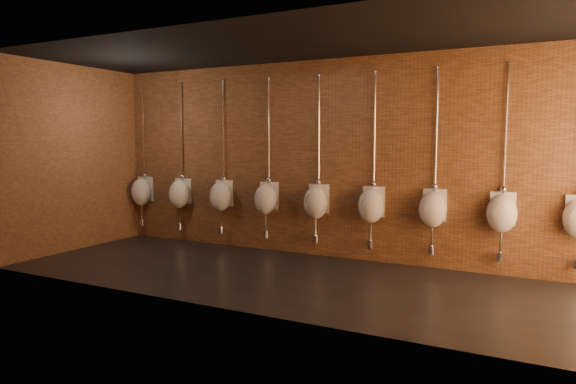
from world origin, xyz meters
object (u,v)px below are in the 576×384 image
Objects in this scene: urinal_4 at (316,201)px; urinal_6 at (433,208)px; urinal_2 at (221,196)px; urinal_7 at (502,212)px; urinal_5 at (371,205)px; urinal_3 at (266,199)px; urinal_1 at (179,193)px; urinal_0 at (142,191)px.

urinal_6 is at bearing 0.00° from urinal_4.
urinal_6 is at bearing 0.00° from urinal_2.
urinal_7 is (0.93, 0.00, 0.00)m from urinal_6.
urinal_6 is (0.93, 0.00, 0.00)m from urinal_5.
urinal_3 is 1.00× the size of urinal_5.
urinal_1 and urinal_2 have the same top height.
urinal_1 is (0.93, 0.00, 0.00)m from urinal_0.
urinal_5 is at bearing 0.00° from urinal_2.
urinal_1 is 1.00× the size of urinal_7.
urinal_4 is (2.80, 0.00, 0.00)m from urinal_1.
urinal_1 is 2.80m from urinal_4.
urinal_0 is 5.60m from urinal_6.
urinal_3 is (0.93, 0.00, 0.00)m from urinal_2.
urinal_2 and urinal_4 have the same top height.
urinal_2 is 2.80m from urinal_5.
urinal_2 is 1.00× the size of urinal_4.
urinal_4 is (1.87, 0.00, 0.00)m from urinal_2.
urinal_5 is 0.93m from urinal_6.
urinal_6 is at bearing 0.00° from urinal_0.
urinal_0 is at bearing 180.00° from urinal_5.
urinal_0 is at bearing 180.00° from urinal_4.
urinal_5 is at bearing 0.00° from urinal_4.
urinal_1 is at bearing 180.00° from urinal_4.
urinal_0 is 4.66m from urinal_5.
urinal_6 is (5.60, 0.00, 0.00)m from urinal_0.
urinal_2 is 1.00× the size of urinal_6.
urinal_2 is 0.93m from urinal_3.
urinal_2 is at bearing 180.00° from urinal_5.
urinal_2 is at bearing 180.00° from urinal_6.
urinal_3 and urinal_6 have the same top height.
urinal_2 is 4.66m from urinal_7.
urinal_7 is (1.87, 0.00, 0.00)m from urinal_5.
urinal_0 is 1.00× the size of urinal_1.
urinal_7 is (6.53, 0.00, 0.00)m from urinal_0.
urinal_0 is 1.00× the size of urinal_5.
urinal_7 is at bearing 0.00° from urinal_2.
urinal_0 is 1.00× the size of urinal_3.
urinal_1 is at bearing 180.00° from urinal_7.
urinal_6 is at bearing 0.00° from urinal_3.
urinal_3 is at bearing 0.00° from urinal_2.
urinal_5 is (1.87, 0.00, 0.00)m from urinal_3.
urinal_7 is at bearing 0.00° from urinal_0.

